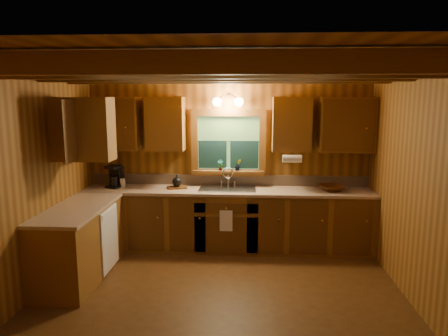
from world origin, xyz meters
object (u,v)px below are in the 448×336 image
sink (227,192)px  wicker_basket (331,188)px  cutting_board (177,187)px  coffee_maker (115,176)px

sink → wicker_basket: sink is taller
cutting_board → sink: bearing=-20.0°
coffee_maker → wicker_basket: 3.19m
sink → coffee_maker: size_ratio=2.49×
coffee_maker → wicker_basket: bearing=19.6°
wicker_basket → sink: bearing=179.2°
coffee_maker → cutting_board: 0.95m
coffee_maker → cutting_board: (0.94, -0.04, -0.15)m
coffee_maker → cutting_board: size_ratio=1.22×
sink → coffee_maker: (-1.69, 0.05, 0.21)m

